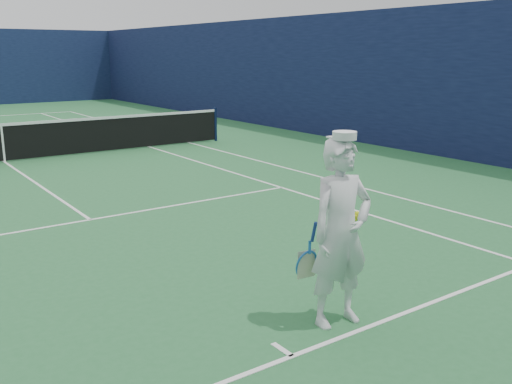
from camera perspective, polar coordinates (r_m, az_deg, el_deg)
ground at (r=16.16m, az=-23.82°, el=2.74°), size 80.00×80.00×0.00m
court_markings at (r=16.16m, az=-23.82°, el=2.75°), size 11.03×23.83×0.01m
tennis_net at (r=16.08m, az=-24.01°, el=4.68°), size 12.88×0.09×1.07m
tennis_player at (r=5.88m, az=8.47°, el=-4.06°), size 0.79×0.56×2.03m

